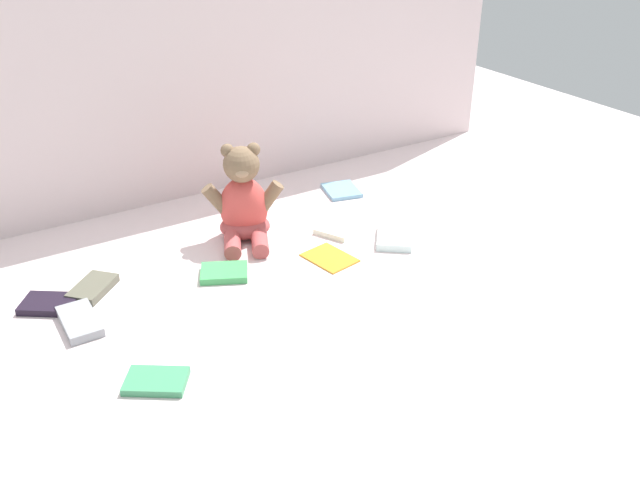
{
  "coord_description": "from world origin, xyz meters",
  "views": [
    {
      "loc": [
        -0.71,
        -1.23,
        0.82
      ],
      "look_at": [
        -0.02,
        -0.1,
        0.1
      ],
      "focal_mm": 38.59,
      "sensor_mm": 36.0,
      "label": 1
    }
  ],
  "objects_px": {
    "book_case_6": "(224,273)",
    "book_case_7": "(395,237)",
    "book_case_5": "(330,257)",
    "teddy_bear": "(244,204)",
    "book_case_8": "(341,190)",
    "book_case_2": "(49,304)",
    "book_case_0": "(156,381)",
    "book_case_3": "(80,322)",
    "book_case_4": "(338,229)",
    "book_case_1": "(93,288)"
  },
  "relations": [
    {
      "from": "book_case_0",
      "to": "book_case_2",
      "type": "xyz_separation_m",
      "value": [
        -0.11,
        0.36,
        0.0
      ]
    },
    {
      "from": "book_case_4",
      "to": "book_case_8",
      "type": "height_order",
      "value": "book_case_4"
    },
    {
      "from": "book_case_2",
      "to": "book_case_6",
      "type": "relative_size",
      "value": 1.06
    },
    {
      "from": "book_case_1",
      "to": "book_case_5",
      "type": "xyz_separation_m",
      "value": [
        0.52,
        -0.15,
        -0.01
      ]
    },
    {
      "from": "book_case_8",
      "to": "book_case_3",
      "type": "bearing_deg",
      "value": 32.12
    },
    {
      "from": "book_case_3",
      "to": "book_case_6",
      "type": "distance_m",
      "value": 0.33
    },
    {
      "from": "book_case_5",
      "to": "book_case_8",
      "type": "distance_m",
      "value": 0.38
    },
    {
      "from": "book_case_5",
      "to": "teddy_bear",
      "type": "bearing_deg",
      "value": -69.89
    },
    {
      "from": "book_case_3",
      "to": "book_case_0",
      "type": "bearing_deg",
      "value": 105.6
    },
    {
      "from": "book_case_0",
      "to": "book_case_1",
      "type": "relative_size",
      "value": 0.98
    },
    {
      "from": "book_case_0",
      "to": "book_case_3",
      "type": "height_order",
      "value": "book_case_3"
    },
    {
      "from": "book_case_1",
      "to": "book_case_7",
      "type": "xyz_separation_m",
      "value": [
        0.71,
        -0.15,
        0.0
      ]
    },
    {
      "from": "book_case_2",
      "to": "book_case_6",
      "type": "bearing_deg",
      "value": 112.95
    },
    {
      "from": "book_case_4",
      "to": "book_case_5",
      "type": "relative_size",
      "value": 0.79
    },
    {
      "from": "book_case_3",
      "to": "book_case_5",
      "type": "distance_m",
      "value": 0.58
    },
    {
      "from": "book_case_2",
      "to": "book_case_3",
      "type": "bearing_deg",
      "value": 54.96
    },
    {
      "from": "teddy_bear",
      "to": "book_case_2",
      "type": "distance_m",
      "value": 0.5
    },
    {
      "from": "book_case_4",
      "to": "book_case_7",
      "type": "relative_size",
      "value": 0.76
    },
    {
      "from": "book_case_0",
      "to": "book_case_1",
      "type": "bearing_deg",
      "value": 35.7
    },
    {
      "from": "book_case_7",
      "to": "book_case_8",
      "type": "distance_m",
      "value": 0.32
    },
    {
      "from": "teddy_bear",
      "to": "book_case_8",
      "type": "height_order",
      "value": "teddy_bear"
    },
    {
      "from": "book_case_0",
      "to": "book_case_5",
      "type": "bearing_deg",
      "value": -32.78
    },
    {
      "from": "book_case_4",
      "to": "book_case_6",
      "type": "relative_size",
      "value": 0.89
    },
    {
      "from": "book_case_3",
      "to": "book_case_5",
      "type": "xyz_separation_m",
      "value": [
        0.58,
        -0.03,
        -0.01
      ]
    },
    {
      "from": "book_case_3",
      "to": "book_case_4",
      "type": "distance_m",
      "value": 0.67
    },
    {
      "from": "book_case_2",
      "to": "book_case_8",
      "type": "xyz_separation_m",
      "value": [
        0.85,
        0.17,
        -0.0
      ]
    },
    {
      "from": "teddy_bear",
      "to": "book_case_7",
      "type": "height_order",
      "value": "teddy_bear"
    },
    {
      "from": "book_case_6",
      "to": "book_case_7",
      "type": "distance_m",
      "value": 0.44
    },
    {
      "from": "book_case_6",
      "to": "teddy_bear",
      "type": "bearing_deg",
      "value": -14.59
    },
    {
      "from": "book_case_4",
      "to": "book_case_6",
      "type": "distance_m",
      "value": 0.34
    },
    {
      "from": "book_case_8",
      "to": "book_case_7",
      "type": "bearing_deg",
      "value": 95.14
    },
    {
      "from": "book_case_6",
      "to": "book_case_3",
      "type": "bearing_deg",
      "value": 120.64
    },
    {
      "from": "book_case_4",
      "to": "book_case_7",
      "type": "distance_m",
      "value": 0.15
    },
    {
      "from": "book_case_6",
      "to": "book_case_4",
      "type": "bearing_deg",
      "value": -55.88
    },
    {
      "from": "book_case_5",
      "to": "book_case_7",
      "type": "height_order",
      "value": "book_case_7"
    },
    {
      "from": "book_case_5",
      "to": "book_case_7",
      "type": "distance_m",
      "value": 0.19
    },
    {
      "from": "book_case_6",
      "to": "book_case_8",
      "type": "xyz_separation_m",
      "value": [
        0.48,
        0.25,
        -0.0
      ]
    },
    {
      "from": "book_case_2",
      "to": "book_case_8",
      "type": "relative_size",
      "value": 1.02
    },
    {
      "from": "book_case_0",
      "to": "book_case_7",
      "type": "xyz_separation_m",
      "value": [
        0.69,
        0.22,
        0.0
      ]
    },
    {
      "from": "teddy_bear",
      "to": "book_case_1",
      "type": "xyz_separation_m",
      "value": [
        -0.4,
        -0.06,
        -0.08
      ]
    },
    {
      "from": "book_case_0",
      "to": "book_case_7",
      "type": "relative_size",
      "value": 0.89
    },
    {
      "from": "book_case_4",
      "to": "book_case_2",
      "type": "bearing_deg",
      "value": -29.23
    },
    {
      "from": "book_case_4",
      "to": "book_case_6",
      "type": "xyz_separation_m",
      "value": [
        -0.34,
        -0.05,
        0.0
      ]
    },
    {
      "from": "teddy_bear",
      "to": "book_case_5",
      "type": "bearing_deg",
      "value": -35.23
    },
    {
      "from": "book_case_3",
      "to": "book_case_2",
      "type": "bearing_deg",
      "value": -69.53
    },
    {
      "from": "book_case_2",
      "to": "book_case_4",
      "type": "height_order",
      "value": "book_case_2"
    },
    {
      "from": "teddy_bear",
      "to": "book_case_7",
      "type": "bearing_deg",
      "value": -10.41
    },
    {
      "from": "book_case_0",
      "to": "book_case_5",
      "type": "height_order",
      "value": "book_case_0"
    },
    {
      "from": "book_case_5",
      "to": "book_case_7",
      "type": "bearing_deg",
      "value": 167.23
    },
    {
      "from": "book_case_0",
      "to": "book_case_3",
      "type": "xyz_separation_m",
      "value": [
        -0.07,
        0.25,
        0.0
      ]
    }
  ]
}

